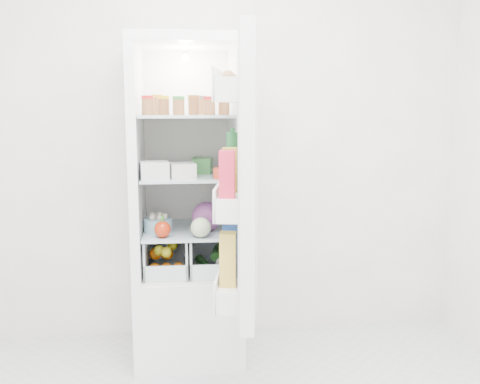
{
  "coord_description": "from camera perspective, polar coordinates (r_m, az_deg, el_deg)",
  "views": [
    {
      "loc": [
        -0.21,
        -1.78,
        1.44
      ],
      "look_at": [
        0.07,
        0.95,
        0.99
      ],
      "focal_mm": 40.0,
      "sensor_mm": 36.0,
      "label": 1
    }
  ],
  "objects": [
    {
      "name": "shelf_low",
      "position": [
        3.05,
        -5.54,
        -4.03
      ],
      "size": [
        0.49,
        0.53,
        0.01
      ],
      "primitive_type": "cube",
      "color": "silver",
      "rests_on": "refrigerator"
    },
    {
      "name": "tub_green",
      "position": [
        3.05,
        -4.06,
        2.87
      ],
      "size": [
        0.13,
        0.16,
        0.09
      ],
      "primitive_type": "cube",
      "rotation": [
        0.0,
        0.0,
        -0.14
      ],
      "color": "#397F3A",
      "rests_on": "shelf_mid"
    },
    {
      "name": "red_cabbage",
      "position": [
        2.96,
        -3.58,
        -2.63
      ],
      "size": [
        0.16,
        0.16,
        0.16
      ],
      "primitive_type": "sphere",
      "color": "#602162",
      "rests_on": "shelf_low"
    },
    {
      "name": "crisper_right",
      "position": [
        3.08,
        -3.21,
        -6.35
      ],
      "size": [
        0.23,
        0.46,
        0.22
      ],
      "primitive_type": null,
      "color": "silver",
      "rests_on": "refrigerator"
    },
    {
      "name": "citrus_pile",
      "position": [
        3.03,
        -8.02,
        -7.09
      ],
      "size": [
        0.2,
        0.24,
        0.16
      ],
      "color": "orange",
      "rests_on": "refrigerator"
    },
    {
      "name": "tin_red",
      "position": [
        2.81,
        -2.04,
        2.03
      ],
      "size": [
        0.11,
        0.11,
        0.06
      ],
      "primitive_type": "cylinder",
      "rotation": [
        0.0,
        0.0,
        0.43
      ],
      "color": "red",
      "rests_on": "shelf_mid"
    },
    {
      "name": "crisper_left",
      "position": [
        3.08,
        -7.79,
        -6.42
      ],
      "size": [
        0.23,
        0.46,
        0.22
      ],
      "primitive_type": null,
      "color": "silver",
      "rests_on": "refrigerator"
    },
    {
      "name": "condiment_jars",
      "position": [
        2.91,
        -5.94,
        9.05
      ],
      "size": [
        0.46,
        0.34,
        0.08
      ],
      "color": "#B21919",
      "rests_on": "shelf_top"
    },
    {
      "name": "foil_tray",
      "position": [
        3.07,
        -5.72,
        2.42
      ],
      "size": [
        0.16,
        0.14,
        0.04
      ],
      "primitive_type": "cube",
      "rotation": [
        0.0,
        0.0,
        -0.26
      ],
      "color": "silver",
      "rests_on": "shelf_mid"
    },
    {
      "name": "tub_cream",
      "position": [
        2.86,
        -6.13,
        2.33
      ],
      "size": [
        0.15,
        0.15,
        0.08
      ],
      "primitive_type": "cube",
      "rotation": [
        0.0,
        0.0,
        0.13
      ],
      "color": "silver",
      "rests_on": "shelf_mid"
    },
    {
      "name": "fridge_door",
      "position": [
        2.43,
        0.4,
        1.12
      ],
      "size": [
        0.25,
        0.6,
        1.3
      ],
      "rotation": [
        0.0,
        0.0,
        1.41
      ],
      "color": "white",
      "rests_on": "refrigerator"
    },
    {
      "name": "bell_pepper",
      "position": [
        2.85,
        -8.26,
        -3.97
      ],
      "size": [
        0.09,
        0.09,
        0.09
      ],
      "primitive_type": "sphere",
      "color": "#B3260B",
      "rests_on": "shelf_low"
    },
    {
      "name": "shelf_mid",
      "position": [
        2.99,
        -5.63,
        1.76
      ],
      "size": [
        0.49,
        0.53,
        0.02
      ],
      "primitive_type": "cube",
      "color": "silver",
      "rests_on": "refrigerator"
    },
    {
      "name": "mushroom_bowl",
      "position": [
        2.98,
        -8.72,
        -3.52
      ],
      "size": [
        0.16,
        0.16,
        0.07
      ],
      "primitive_type": "cylinder",
      "rotation": [
        0.0,
        0.0,
        -0.05
      ],
      "color": "#8ABCCE",
      "rests_on": "shelf_low"
    },
    {
      "name": "salad_bag",
      "position": [
        2.83,
        -4.2,
        -3.78
      ],
      "size": [
        0.11,
        0.11,
        0.11
      ],
      "primitive_type": "sphere",
      "color": "#B1C493",
      "rests_on": "shelf_low"
    },
    {
      "name": "tub_white",
      "position": [
        2.8,
        -9.11,
        2.28
      ],
      "size": [
        0.16,
        0.16,
        0.09
      ],
      "primitive_type": "cube",
      "rotation": [
        0.0,
        0.0,
        0.13
      ],
      "color": "silver",
      "rests_on": "shelf_mid"
    },
    {
      "name": "squeeze_bottle",
      "position": [
        3.01,
        -1.84,
        10.07
      ],
      "size": [
        0.07,
        0.07,
        0.19
      ],
      "primitive_type": "cylinder",
      "rotation": [
        0.0,
        0.0,
        -0.26
      ],
      "color": "white",
      "rests_on": "shelf_top"
    },
    {
      "name": "room_walls",
      "position": [
        1.8,
        0.85,
        14.16
      ],
      "size": [
        3.02,
        3.02,
        2.61
      ],
      "color": "silver",
      "rests_on": "ground"
    },
    {
      "name": "refrigerator",
      "position": [
        3.12,
        -5.52,
        -5.11
      ],
      "size": [
        0.6,
        0.6,
        1.8
      ],
      "color": "white",
      "rests_on": "ground"
    },
    {
      "name": "shelf_top",
      "position": [
        2.97,
        -5.73,
        8.09
      ],
      "size": [
        0.49,
        0.53,
        0.02
      ],
      "primitive_type": "cube",
      "color": "silver",
      "rests_on": "refrigerator"
    },
    {
      "name": "veg_pile",
      "position": [
        3.09,
        -3.11,
        -7.19
      ],
      "size": [
        0.16,
        0.3,
        0.1
      ],
      "color": "#1B4617",
      "rests_on": "refrigerator"
    }
  ]
}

